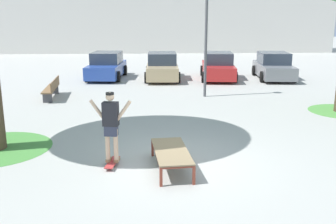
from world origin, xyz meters
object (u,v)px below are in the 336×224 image
park_bench (52,88)px  skater (111,122)px  car_tan (162,67)px  skate_box (171,152)px  skateboard (112,163)px  car_grey (273,67)px  light_post (207,8)px  car_blue (107,66)px  car_red (218,67)px

park_bench → skater: bearing=-67.5°
car_tan → skate_box: bearing=-91.2°
skate_box → skater: size_ratio=1.16×
skateboard → skater: skater is taller
skateboard → park_bench: 8.75m
car_tan → car_grey: bearing=-1.3°
skateboard → light_post: size_ratio=0.14×
skate_box → car_blue: (-2.92, 13.85, 0.28)m
car_blue → park_bench: car_blue is taller
skateboard → car_blue: bearing=96.4°
car_blue → car_tan: (3.19, -0.49, 0.00)m
skater → car_grey: (8.05, 12.95, -0.38)m
skateboard → car_red: size_ratio=0.19×
skater → park_bench: size_ratio=0.70×
car_grey → skateboard: bearing=-121.9°
car_tan → park_bench: car_tan is taller
skater → park_bench: (-3.34, 8.08, -0.62)m
skateboard → skater: bearing=80.7°
car_grey → park_bench: bearing=-156.8°
car_blue → light_post: 8.02m
car_grey → park_bench: 12.39m
skater → car_blue: bearing=96.4°
skater → park_bench: 8.76m
skate_box → light_post: 9.22m
park_bench → skateboard: bearing=-67.5°
car_grey → car_tan: bearing=178.7°
skateboard → car_grey: (8.05, 12.95, 0.61)m
skate_box → car_red: size_ratio=0.45×
car_tan → park_bench: size_ratio=1.75×
car_blue → car_red: (6.38, -0.51, 0.00)m
car_tan → car_grey: same height
car_red → skateboard: bearing=-110.4°
skate_box → park_bench: bearing=119.6°
car_blue → car_tan: same height
car_tan → car_red: (3.19, -0.02, 0.00)m
car_red → light_post: 6.09m
car_grey → light_post: (-4.66, -4.89, 3.13)m
car_red → light_post: light_post is taller
car_grey → park_bench: car_grey is taller
car_grey → skate_box: bearing=-116.7°
skateboard → car_tan: bearing=82.8°
skate_box → skateboard: size_ratio=2.38×
light_post → skater: bearing=-112.8°
car_red → light_post: (-1.47, -5.00, 3.13)m
skate_box → light_post: bearing=76.6°
skateboard → car_red: 13.95m
skateboard → park_bench: size_ratio=0.34×
skater → car_tan: (1.66, 13.09, -0.38)m
car_red → light_post: bearing=-106.4°
car_grey → light_post: 7.45m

